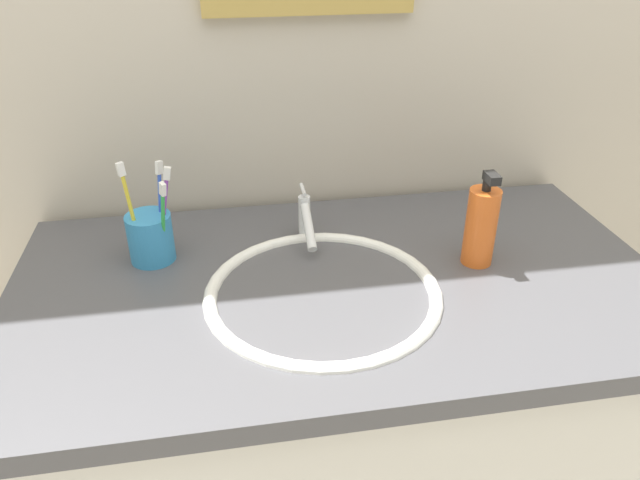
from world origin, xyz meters
TOP-DOWN VIEW (x-y plane):
  - tiled_wall_back at (0.00, 0.36)m, footprint 2.37×0.04m
  - vanity_counter at (0.00, 0.00)m, footprint 1.17×0.65m
  - sink_basin at (-0.04, -0.04)m, footprint 0.41×0.41m
  - faucet at (-0.04, 0.15)m, footprint 0.02×0.15m
  - toothbrush_cup at (-0.34, 0.13)m, footprint 0.08×0.08m
  - toothbrush_purple at (-0.30, 0.13)m, footprint 0.04×0.01m
  - toothbrush_green at (-0.30, 0.09)m, footprint 0.03×0.05m
  - toothbrush_blue at (-0.31, 0.14)m, footprint 0.03×0.03m
  - toothbrush_yellow at (-0.36, 0.11)m, footprint 0.02×0.02m
  - soap_dispenser at (0.26, 0.01)m, footprint 0.06×0.06m

SIDE VIEW (x-z plane):
  - vanity_counter at x=0.00m, z-range 0.00..0.91m
  - sink_basin at x=-0.04m, z-range 0.83..0.92m
  - toothbrush_cup at x=-0.34m, z-range 0.91..1.00m
  - faucet at x=-0.04m, z-range 0.90..1.00m
  - soap_dispenser at x=0.26m, z-range 0.89..1.08m
  - toothbrush_green at x=-0.30m, z-range 0.92..1.09m
  - toothbrush_purple at x=-0.30m, z-range 0.92..1.10m
  - toothbrush_blue at x=-0.31m, z-range 0.92..1.11m
  - toothbrush_yellow at x=-0.36m, z-range 0.92..1.12m
  - tiled_wall_back at x=0.00m, z-range 0.00..2.40m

